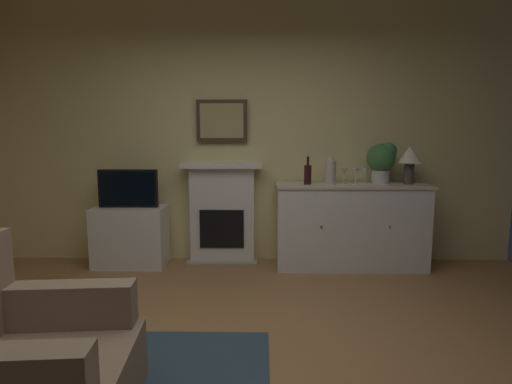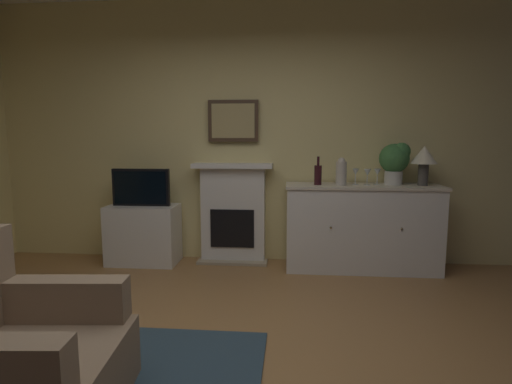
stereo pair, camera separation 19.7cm
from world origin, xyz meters
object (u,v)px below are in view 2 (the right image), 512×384
at_px(fireplace_unit, 233,213).
at_px(table_lamp, 424,158).
at_px(framed_picture, 233,121).
at_px(sideboard_cabinet, 362,227).
at_px(wine_glass_left, 356,173).
at_px(armchair, 10,359).
at_px(wine_glass_right, 377,173).
at_px(potted_plant_small, 395,160).
at_px(tv_set, 141,187).
at_px(wine_bottle, 318,174).
at_px(vase_decorative, 341,172).
at_px(tv_cabinet, 144,234).
at_px(wine_glass_center, 367,173).

bearing_deg(fireplace_unit, table_lamp, -5.15).
bearing_deg(framed_picture, sideboard_cabinet, -9.19).
bearing_deg(wine_glass_left, armchair, -126.19).
height_order(wine_glass_right, armchair, wine_glass_right).
distance_m(sideboard_cabinet, potted_plant_small, 0.77).
xyz_separation_m(tv_set, potted_plant_small, (2.67, 0.05, 0.31)).
xyz_separation_m(table_lamp, wine_bottle, (-1.05, -0.04, -0.17)).
distance_m(vase_decorative, tv_set, 2.13).
bearing_deg(tv_cabinet, tv_set, -90.00).
height_order(wine_glass_center, vase_decorative, vase_decorative).
bearing_deg(wine_bottle, tv_set, 179.09).
bearing_deg(wine_bottle, framed_picture, 164.01).
xyz_separation_m(wine_bottle, armchair, (-1.52, -2.54, -0.62)).
bearing_deg(wine_glass_center, potted_plant_small, 13.53).
relative_size(table_lamp, vase_decorative, 1.42).
bearing_deg(tv_cabinet, fireplace_unit, 9.45).
distance_m(framed_picture, potted_plant_small, 1.75).
relative_size(wine_glass_left, wine_glass_center, 1.00).
xyz_separation_m(wine_glass_left, armchair, (-1.90, -2.60, -0.64)).
height_order(tv_cabinet, potted_plant_small, potted_plant_small).
bearing_deg(vase_decorative, tv_set, 178.87).
height_order(sideboard_cabinet, wine_glass_left, wine_glass_left).
xyz_separation_m(wine_glass_center, armchair, (-2.01, -2.55, -0.64)).
height_order(fireplace_unit, wine_glass_center, fireplace_unit).
height_order(vase_decorative, armchair, vase_decorative).
bearing_deg(tv_set, vase_decorative, -1.13).
height_order(framed_picture, wine_glass_center, framed_picture).
relative_size(potted_plant_small, armchair, 0.47).
bearing_deg(tv_set, wine_glass_right, 0.80).
xyz_separation_m(wine_glass_right, tv_set, (-2.49, -0.03, -0.17)).
height_order(wine_glass_center, wine_glass_right, same).
height_order(tv_set, armchair, tv_set).
bearing_deg(vase_decorative, tv_cabinet, 178.24).
xyz_separation_m(sideboard_cabinet, wine_glass_center, (0.03, -0.02, 0.57)).
bearing_deg(fireplace_unit, wine_glass_center, -8.12).
distance_m(wine_glass_left, tv_cabinet, 2.38).
bearing_deg(potted_plant_small, table_lamp, -9.54).
height_order(fireplace_unit, table_lamp, table_lamp).
relative_size(table_lamp, wine_glass_center, 2.42).
relative_size(wine_bottle, armchair, 0.32).
bearing_deg(vase_decorative, wine_bottle, 177.12).
xyz_separation_m(framed_picture, sideboard_cabinet, (1.38, -0.22, -1.11)).
xyz_separation_m(wine_glass_center, tv_set, (-2.38, 0.02, -0.17)).
xyz_separation_m(fireplace_unit, potted_plant_small, (1.69, -0.13, 0.60)).
bearing_deg(tv_set, tv_cabinet, 90.00).
bearing_deg(armchair, tv_set, 98.16).
bearing_deg(framed_picture, wine_glass_right, -7.35).
xyz_separation_m(wine_glass_right, vase_decorative, (-0.38, -0.08, 0.02)).
bearing_deg(armchair, fireplace_unit, 77.58).
xyz_separation_m(sideboard_cabinet, tv_set, (-2.35, -0.01, 0.40)).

